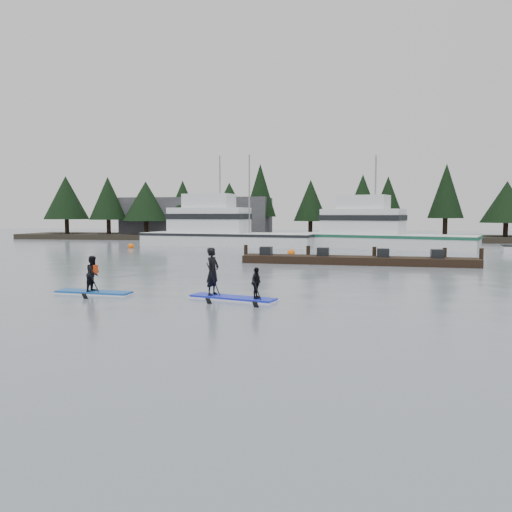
% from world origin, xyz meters
% --- Properties ---
extents(ground, '(160.00, 160.00, 0.00)m').
position_xyz_m(ground, '(0.00, 0.00, 0.00)').
color(ground, slate).
rests_on(ground, ground).
extents(far_shore, '(70.00, 8.00, 0.60)m').
position_xyz_m(far_shore, '(0.00, 42.00, 0.30)').
color(far_shore, '#2D281E').
rests_on(far_shore, ground).
extents(treeline, '(60.00, 4.00, 8.00)m').
position_xyz_m(treeline, '(0.00, 42.00, 0.00)').
color(treeline, black).
rests_on(treeline, ground).
extents(waterfront_building, '(18.00, 6.00, 5.00)m').
position_xyz_m(waterfront_building, '(-14.00, 44.00, 2.50)').
color(waterfront_building, '#4C4C51').
rests_on(waterfront_building, ground).
extents(fishing_boat_large, '(16.97, 7.24, 9.42)m').
position_xyz_m(fishing_boat_large, '(-7.39, 30.36, 0.71)').
color(fishing_boat_large, white).
rests_on(fishing_boat_large, ground).
extents(fishing_boat_medium, '(16.05, 9.15, 9.06)m').
position_xyz_m(fishing_boat_medium, '(6.86, 29.27, 0.65)').
color(fishing_boat_medium, white).
rests_on(fishing_boat_medium, ground).
extents(floating_dock, '(13.68, 2.63, 0.45)m').
position_xyz_m(floating_dock, '(4.63, 14.29, 0.23)').
color(floating_dock, black).
rests_on(floating_dock, ground).
extents(buoy_a, '(0.55, 0.55, 0.55)m').
position_xyz_m(buoy_a, '(-14.44, 25.27, 0.00)').
color(buoy_a, orange).
rests_on(buoy_a, ground).
extents(buoy_b, '(0.57, 0.57, 0.57)m').
position_xyz_m(buoy_b, '(0.13, 20.23, 0.00)').
color(buoy_b, orange).
rests_on(buoy_b, ground).
extents(paddleboard_solo, '(2.93, 1.15, 1.87)m').
position_xyz_m(paddleboard_solo, '(-5.29, 1.29, 0.53)').
color(paddleboard_solo, '#114DA5').
rests_on(paddleboard_solo, ground).
extents(paddleboard_duo, '(3.17, 1.70, 2.33)m').
position_xyz_m(paddleboard_duo, '(-0.15, 1.02, 0.62)').
color(paddleboard_duo, '#1624D0').
rests_on(paddleboard_duo, ground).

